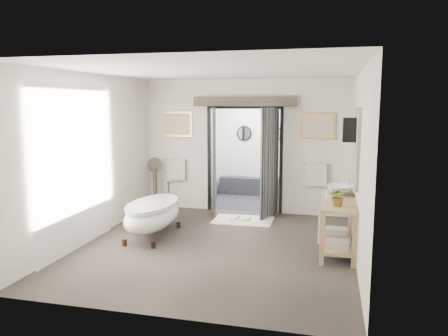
{
  "coord_description": "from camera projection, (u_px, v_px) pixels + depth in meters",
  "views": [
    {
      "loc": [
        1.82,
        -6.82,
        2.39
      ],
      "look_at": [
        0.0,
        0.6,
        1.25
      ],
      "focal_mm": 35.0,
      "sensor_mm": 36.0,
      "label": 1
    }
  ],
  "objects": [
    {
      "name": "slippers",
      "position": [
        241.0,
        218.0,
        8.96
      ],
      "size": [
        0.41,
        0.29,
        0.05
      ],
      "color": "silver",
      "rests_on": "rug"
    },
    {
      "name": "back_wall_dressing",
      "position": [
        243.0,
        142.0,
        9.32
      ],
      "size": [
        3.82,
        0.79,
        2.52
      ],
      "color": "black",
      "rests_on": "ground_plane"
    },
    {
      "name": "pedestal_mirror",
      "position": [
        155.0,
        187.0,
        9.84
      ],
      "size": [
        0.35,
        0.23,
        1.19
      ],
      "color": "brown",
      "rests_on": "ground_plane"
    },
    {
      "name": "ground_plane",
      "position": [
        216.0,
        247.0,
        7.33
      ],
      "size": [
        5.0,
        5.0,
        0.0
      ],
      "primitive_type": "plane",
      "color": "#453C34"
    },
    {
      "name": "vanity",
      "position": [
        336.0,
        220.0,
        7.07
      ],
      "size": [
        0.57,
        1.6,
        0.85
      ],
      "color": "#A68352",
      "rests_on": "ground_plane"
    },
    {
      "name": "room_shell",
      "position": [
        211.0,
        137.0,
        6.95
      ],
      "size": [
        4.52,
        5.02,
        2.91
      ],
      "color": "silver",
      "rests_on": "ground_plane"
    },
    {
      "name": "clawfoot_tub",
      "position": [
        153.0,
        214.0,
        7.83
      ],
      "size": [
        0.78,
        1.75,
        0.85
      ],
      "color": "#3B2A1C",
      "rests_on": "ground_plane"
    },
    {
      "name": "shower_room",
      "position": [
        256.0,
        162.0,
        11.03
      ],
      "size": [
        2.22,
        2.01,
        2.51
      ],
      "color": "black",
      "rests_on": "ground_plane"
    },
    {
      "name": "soap_bottle_b",
      "position": [
        338.0,
        186.0,
        7.7
      ],
      "size": [
        0.13,
        0.13,
        0.16
      ],
      "primitive_type": "imported",
      "rotation": [
        0.0,
        0.0,
        0.03
      ],
      "color": "gray",
      "rests_on": "vanity"
    },
    {
      "name": "rug",
      "position": [
        243.0,
        220.0,
        8.95
      ],
      "size": [
        1.21,
        0.81,
        0.01
      ],
      "primitive_type": "cube",
      "rotation": [
        0.0,
        0.0,
        0.01
      ],
      "color": "#EDE5C8",
      "rests_on": "ground_plane"
    },
    {
      "name": "plant",
      "position": [
        339.0,
        197.0,
        6.54
      ],
      "size": [
        0.28,
        0.25,
        0.3
      ],
      "primitive_type": "imported",
      "rotation": [
        0.0,
        0.0,
        -0.05
      ],
      "color": "gray",
      "rests_on": "vanity"
    },
    {
      "name": "soap_bottle_a",
      "position": [
        329.0,
        192.0,
        7.14
      ],
      "size": [
        0.1,
        0.11,
        0.19
      ],
      "primitive_type": "imported",
      "rotation": [
        0.0,
        0.0,
        0.21
      ],
      "color": "gray",
      "rests_on": "vanity"
    },
    {
      "name": "basin",
      "position": [
        341.0,
        190.0,
        7.37
      ],
      "size": [
        0.55,
        0.55,
        0.16
      ],
      "primitive_type": "imported",
      "rotation": [
        0.0,
        0.0,
        -0.17
      ],
      "color": "white",
      "rests_on": "vanity"
    }
  ]
}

